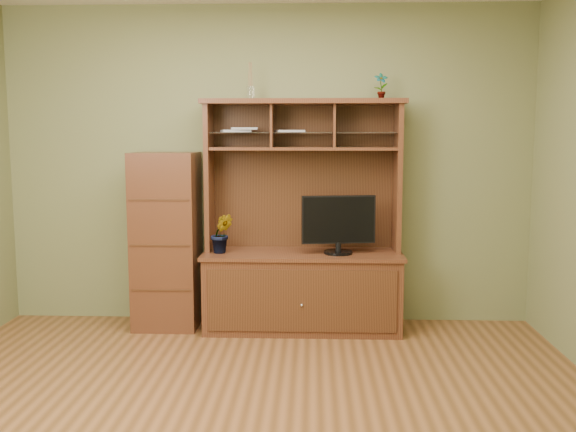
{
  "coord_description": "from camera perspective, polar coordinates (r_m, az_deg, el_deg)",
  "views": [
    {
      "loc": [
        0.39,
        -3.51,
        1.62
      ],
      "look_at": [
        0.21,
        1.2,
        1.02
      ],
      "focal_mm": 40.0,
      "sensor_mm": 36.0,
      "label": 1
    }
  ],
  "objects": [
    {
      "name": "room",
      "position": [
        3.54,
        -4.11,
        2.91
      ],
      "size": [
        4.54,
        4.04,
        2.74
      ],
      "color": "brown",
      "rests_on": "ground"
    },
    {
      "name": "media_hutch",
      "position": [
        5.35,
        1.29,
        -4.54
      ],
      "size": [
        1.66,
        0.61,
        1.9
      ],
      "color": "#452113",
      "rests_on": "room"
    },
    {
      "name": "monitor",
      "position": [
        5.21,
        4.51,
        -0.65
      ],
      "size": [
        0.6,
        0.23,
        0.48
      ],
      "rotation": [
        0.0,
        0.0,
        0.15
      ],
      "color": "black",
      "rests_on": "media_hutch"
    },
    {
      "name": "orchid_plant",
      "position": [
        5.27,
        -5.91,
        -1.55
      ],
      "size": [
        0.2,
        0.17,
        0.33
      ],
      "primitive_type": "imported",
      "rotation": [
        0.0,
        0.0,
        0.14
      ],
      "color": "#33591E",
      "rests_on": "media_hutch"
    },
    {
      "name": "top_plant",
      "position": [
        5.35,
        8.27,
        11.38
      ],
      "size": [
        0.12,
        0.09,
        0.21
      ],
      "primitive_type": "imported",
      "rotation": [
        0.0,
        0.0,
        0.08
      ],
      "color": "#2E6423",
      "rests_on": "media_hutch"
    },
    {
      "name": "reed_diffuser",
      "position": [
        5.35,
        -3.36,
        11.56
      ],
      "size": [
        0.06,
        0.06,
        0.3
      ],
      "color": "silver",
      "rests_on": "media_hutch"
    },
    {
      "name": "magazines",
      "position": [
        5.33,
        -2.89,
        7.62
      ],
      "size": [
        0.71,
        0.23,
        0.04
      ],
      "color": "#ADAEB2",
      "rests_on": "media_hutch"
    },
    {
      "name": "side_cabinet",
      "position": [
        5.46,
        -10.74,
        -2.15
      ],
      "size": [
        0.52,
        0.48,
        1.47
      ],
      "color": "#452113",
      "rests_on": "room"
    }
  ]
}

